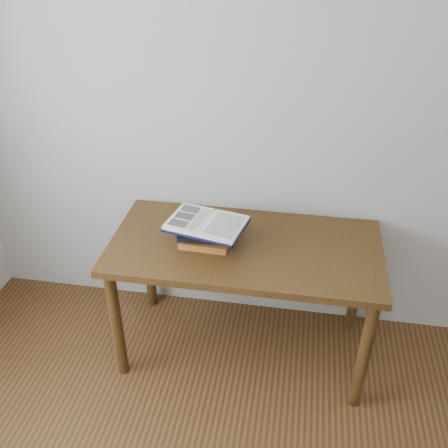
# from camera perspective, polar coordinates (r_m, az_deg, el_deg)

# --- Properties ---
(room_shell) EXTENTS (3.54, 3.54, 2.62)m
(room_shell) POSITION_cam_1_polar(r_m,az_deg,el_deg) (0.93, -7.88, -5.63)
(room_shell) COLOR #AEADA5
(room_shell) RESTS_ON ground
(desk) EXTENTS (1.38, 0.69, 0.74)m
(desk) POSITION_cam_1_polar(r_m,az_deg,el_deg) (2.59, 2.38, -4.12)
(desk) COLOR #4F3413
(desk) RESTS_ON ground
(book_stack) EXTENTS (0.27, 0.21, 0.12)m
(book_stack) POSITION_cam_1_polar(r_m,az_deg,el_deg) (2.51, -2.27, -1.13)
(book_stack) COLOR #B66C29
(book_stack) RESTS_ON desk
(open_book) EXTENTS (0.42, 0.33, 0.03)m
(open_book) POSITION_cam_1_polar(r_m,az_deg,el_deg) (2.45, -2.02, 0.07)
(open_book) COLOR black
(open_book) RESTS_ON book_stack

